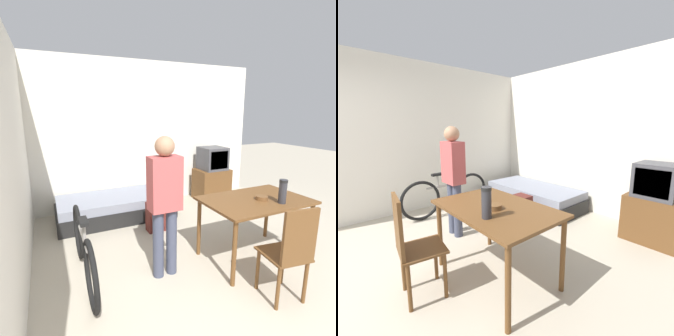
# 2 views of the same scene
# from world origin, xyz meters

# --- Properties ---
(wall_back) EXTENTS (4.89, 0.06, 2.70)m
(wall_back) POSITION_xyz_m (0.00, 4.00, 1.35)
(wall_back) COLOR silver
(wall_back) RESTS_ON ground_plane
(wall_left) EXTENTS (0.06, 4.97, 2.70)m
(wall_left) POSITION_xyz_m (-1.98, 1.99, 1.35)
(wall_left) COLOR silver
(wall_left) RESTS_ON ground_plane
(daybed) EXTENTS (1.91, 0.91, 0.39)m
(daybed) POSITION_xyz_m (-0.67, 3.44, 0.19)
(daybed) COLOR black
(daybed) RESTS_ON ground_plane
(tv) EXTENTS (0.66, 0.49, 1.08)m
(tv) POSITION_xyz_m (1.37, 3.57, 0.50)
(tv) COLOR brown
(tv) RESTS_ON ground_plane
(dining_table) EXTENTS (1.26, 0.80, 0.77)m
(dining_table) POSITION_xyz_m (0.56, 1.49, 0.68)
(dining_table) COLOR brown
(dining_table) RESTS_ON ground_plane
(wooden_chair) EXTENTS (0.44, 0.44, 0.98)m
(wooden_chair) POSITION_xyz_m (0.30, 0.75, 0.54)
(wooden_chair) COLOR brown
(wooden_chair) RESTS_ON ground_plane
(bicycle) EXTENTS (0.08, 1.65, 0.76)m
(bicycle) POSITION_xyz_m (-1.39, 1.94, 0.35)
(bicycle) COLOR black
(bicycle) RESTS_ON ground_plane
(person_standing) EXTENTS (0.34, 0.21, 1.56)m
(person_standing) POSITION_xyz_m (-0.57, 1.64, 0.90)
(person_standing) COLOR #3D4256
(person_standing) RESTS_ON ground_plane
(thermos_flask) EXTENTS (0.09, 0.09, 0.28)m
(thermos_flask) POSITION_xyz_m (0.73, 1.26, 0.92)
(thermos_flask) COLOR #2D2D33
(thermos_flask) RESTS_ON dining_table
(mate_bowl) EXTENTS (0.14, 0.14, 0.05)m
(mate_bowl) POSITION_xyz_m (0.61, 1.44, 0.79)
(mate_bowl) COLOR brown
(mate_bowl) RESTS_ON dining_table
(backpack) EXTENTS (0.28, 0.21, 0.45)m
(backpack) POSITION_xyz_m (-0.24, 2.69, 0.22)
(backpack) COLOR #56231E
(backpack) RESTS_ON ground_plane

